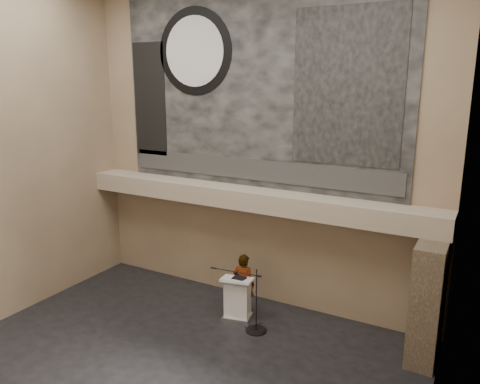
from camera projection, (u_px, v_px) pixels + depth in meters
The scene contains 18 objects.
floor at pixel (167, 370), 9.88m from camera, with size 10.00×10.00×0.00m, color black.
wall_back at pixel (255, 147), 12.28m from camera, with size 10.00×0.02×8.50m, color #7B674E.
wall_right at pixel (442, 207), 6.52m from camera, with size 0.02×8.00×8.50m, color #7B674E.
soffit at pixel (247, 198), 12.24m from camera, with size 10.00×0.80×0.50m, color gray.
sprinkler_left at pixel (196, 201), 13.02m from camera, with size 0.04×0.04×0.06m, color #B2893D.
sprinkler_right at pixel (315, 219), 11.37m from camera, with size 0.04×0.04×0.06m, color #B2893D.
banner at pixel (255, 91), 11.91m from camera, with size 8.00×0.05×5.00m, color black.
banner_text_strip at pixel (253, 170), 12.36m from camera, with size 7.76×0.02×0.55m, color #2B2B2B.
banner_clock_rim at pixel (194, 52), 12.49m from camera, with size 2.30×2.30×0.02m, color black.
banner_clock_face at pixel (194, 51), 12.47m from camera, with size 1.84×1.84×0.02m, color silver.
banner_building_print at pixel (347, 87), 10.72m from camera, with size 2.60×0.02×3.60m, color black.
banner_brick_print at pixel (150, 100), 13.55m from camera, with size 1.10×0.02×3.20m, color black.
stone_pier at pixel (428, 301), 10.04m from camera, with size 0.60×1.40×2.70m, color #3F3327.
lectern at pixel (237, 298), 11.91m from camera, with size 0.88×0.70×1.14m.
binder at pixel (239, 278), 11.74m from camera, with size 0.32×0.25×0.04m, color black.
papers at pixel (234, 278), 11.79m from camera, with size 0.20×0.28×0.01m, color white.
speaker_person at pixel (244, 284), 12.13m from camera, with size 0.59×0.39×1.63m, color silver.
mic_stand at pixel (255, 322), 11.38m from camera, with size 1.46×0.52×1.62m.
Camera 1 is at (5.59, -6.86, 6.00)m, focal length 35.00 mm.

